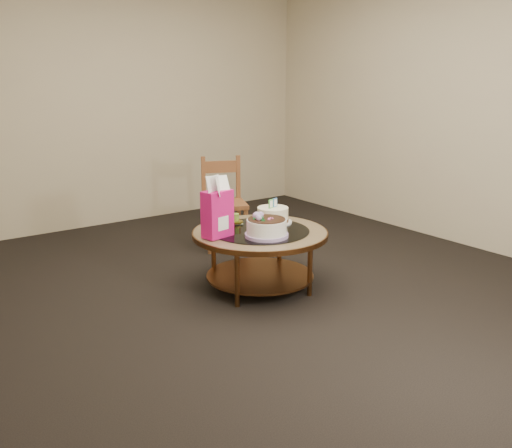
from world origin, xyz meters
TOP-DOWN VIEW (x-y plane):
  - ground at (0.00, 0.00)m, footprint 5.00×5.00m
  - room_walls at (0.00, 0.00)m, footprint 4.52×5.02m
  - coffee_table at (0.00, -0.00)m, footprint 1.02×1.02m
  - decorated_cake at (-0.07, -0.17)m, footprint 0.31×0.31m
  - cream_cake at (0.21, 0.12)m, footprint 0.30×0.30m
  - gift_bag at (-0.35, 0.04)m, footprint 0.24×0.19m
  - pillar_candle at (-0.04, 0.27)m, footprint 0.12×0.12m
  - dining_chair at (0.36, 1.06)m, footprint 0.51×0.51m

SIDE VIEW (x-z plane):
  - ground at x=0.00m, z-range 0.00..0.00m
  - coffee_table at x=0.00m, z-range 0.15..0.61m
  - dining_chair at x=0.36m, z-range 0.01..0.85m
  - pillar_candle at x=-0.04m, z-range 0.44..0.53m
  - cream_cake at x=0.21m, z-range 0.42..0.61m
  - decorated_cake at x=-0.07m, z-range 0.43..0.61m
  - gift_bag at x=-0.35m, z-range 0.46..0.89m
  - room_walls at x=0.00m, z-range 0.24..2.85m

